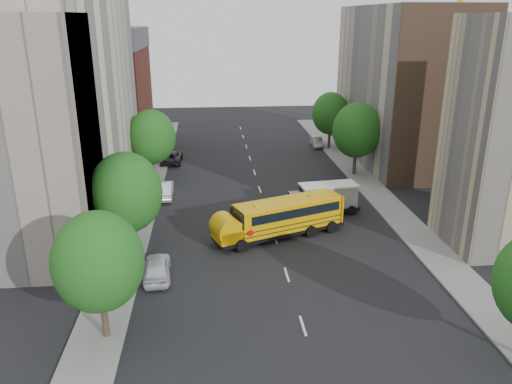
{
  "coord_description": "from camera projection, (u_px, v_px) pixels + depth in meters",
  "views": [
    {
      "loc": [
        -5.02,
        -38.05,
        16.75
      ],
      "look_at": [
        -1.17,
        2.0,
        2.57
      ],
      "focal_mm": 35.0,
      "sensor_mm": 36.0,
      "label": 1
    }
  ],
  "objects": [
    {
      "name": "street_tree_2",
      "position": [
        152.0,
        137.0,
        52.28
      ],
      "size": [
        4.99,
        4.99,
        7.71
      ],
      "color": "#38281C",
      "rests_on": "ground"
    },
    {
      "name": "street_tree_0",
      "position": [
        98.0,
        262.0,
        26.06
      ],
      "size": [
        4.8,
        4.8,
        7.41
      ],
      "color": "#38281C",
      "rests_on": "ground"
    },
    {
      "name": "parked_car_0",
      "position": [
        157.0,
        267.0,
        33.67
      ],
      "size": [
        2.04,
        4.51,
        1.5
      ],
      "primitive_type": "imported",
      "rotation": [
        0.0,
        0.0,
        3.2
      ],
      "color": "silver",
      "rests_on": "ground"
    },
    {
      "name": "sidewalk_right",
      "position": [
        385.0,
        202.0,
        47.45
      ],
      "size": [
        3.0,
        80.0,
        0.12
      ],
      "primitive_type": "cube",
      "color": "slate",
      "rests_on": "ground"
    },
    {
      "name": "lane_markings",
      "position": [
        260.0,
        189.0,
        51.13
      ],
      "size": [
        0.15,
        64.0,
        0.01
      ],
      "primitive_type": "cube",
      "color": "silver",
      "rests_on": "ground"
    },
    {
      "name": "building_left_near",
      "position": [
        13.0,
        148.0,
        33.06
      ],
      "size": [
        10.0,
        7.0,
        17.0
      ],
      "primitive_type": "cube",
      "color": "tan",
      "rests_on": "ground"
    },
    {
      "name": "sidewalk_left",
      "position": [
        140.0,
        211.0,
        45.37
      ],
      "size": [
        3.0,
        80.0,
        0.12
      ],
      "primitive_type": "cube",
      "color": "slate",
      "rests_on": "ground"
    },
    {
      "name": "building_right_far",
      "position": [
        402.0,
        86.0,
        59.15
      ],
      "size": [
        10.0,
        22.0,
        18.0
      ],
      "primitive_type": "cube",
      "color": "tan",
      "rests_on": "ground"
    },
    {
      "name": "ground",
      "position": [
        272.0,
        228.0,
        41.74
      ],
      "size": [
        120.0,
        120.0,
        0.0
      ],
      "primitive_type": "plane",
      "color": "black",
      "rests_on": "ground"
    },
    {
      "name": "street_tree_5",
      "position": [
        330.0,
        114.0,
        65.58
      ],
      "size": [
        4.86,
        4.86,
        7.51
      ],
      "color": "#38281C",
      "rests_on": "ground"
    },
    {
      "name": "school_bus",
      "position": [
        279.0,
        217.0,
        39.65
      ],
      "size": [
        11.0,
        6.17,
        3.07
      ],
      "rotation": [
        0.0,
        0.0,
        0.37
      ],
      "color": "black",
      "rests_on": "ground"
    },
    {
      "name": "parked_car_1",
      "position": [
        164.0,
        189.0,
        48.75
      ],
      "size": [
        1.77,
        4.86,
        1.59
      ],
      "primitive_type": "imported",
      "rotation": [
        0.0,
        0.0,
        3.16
      ],
      "color": "silver",
      "rests_on": "ground"
    },
    {
      "name": "building_right_sidewall",
      "position": [
        444.0,
        100.0,
        48.82
      ],
      "size": [
        10.1,
        0.3,
        18.0
      ],
      "primitive_type": "cube",
      "color": "brown",
      "rests_on": "ground"
    },
    {
      "name": "parked_car_2",
      "position": [
        172.0,
        157.0,
        60.35
      ],
      "size": [
        2.53,
        5.18,
        1.42
      ],
      "primitive_type": "imported",
      "rotation": [
        0.0,
        0.0,
        3.11
      ],
      "color": "black",
      "rests_on": "ground"
    },
    {
      "name": "building_left_cream",
      "position": [
        55.0,
        101.0,
        42.42
      ],
      "size": [
        10.0,
        26.0,
        20.0
      ],
      "primitive_type": "cube",
      "color": "beige",
      "rests_on": "ground"
    },
    {
      "name": "street_tree_4",
      "position": [
        357.0,
        130.0,
        54.19
      ],
      "size": [
        5.25,
        5.25,
        8.1
      ],
      "color": "#38281C",
      "rests_on": "ground"
    },
    {
      "name": "safari_truck",
      "position": [
        323.0,
        198.0,
        44.54
      ],
      "size": [
        6.55,
        3.03,
        2.71
      ],
      "rotation": [
        0.0,
        0.0,
        0.12
      ],
      "color": "black",
      "rests_on": "ground"
    },
    {
      "name": "parked_car_5",
      "position": [
        317.0,
        142.0,
        67.9
      ],
      "size": [
        1.5,
        3.93,
        1.28
      ],
      "primitive_type": "imported",
      "rotation": [
        0.0,
        0.0,
        -0.04
      ],
      "color": "gray",
      "rests_on": "ground"
    },
    {
      "name": "street_tree_1",
      "position": [
        126.0,
        193.0,
        35.34
      ],
      "size": [
        5.12,
        5.12,
        7.9
      ],
      "color": "#38281C",
      "rests_on": "ground"
    },
    {
      "name": "building_left_redbrick",
      "position": [
        107.0,
        101.0,
        64.24
      ],
      "size": [
        10.0,
        15.0,
        13.0
      ],
      "primitive_type": "cube",
      "color": "maroon",
      "rests_on": "ground"
    }
  ]
}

